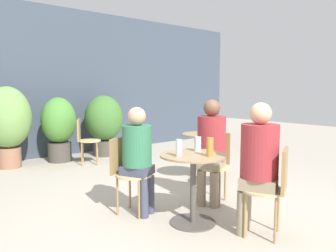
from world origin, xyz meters
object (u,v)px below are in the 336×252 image
at_px(bistro_chair_2, 127,167).
at_px(potted_plant_1, 59,125).
at_px(potted_plant_2, 104,121).
at_px(potted_plant_0, 8,120).
at_px(seated_person_1, 211,143).
at_px(beer_glass_1, 210,147).
at_px(bistro_chair_4, 84,137).
at_px(cafe_table_near, 193,176).
at_px(seated_person_0, 258,158).
at_px(beer_glass_2, 198,144).
at_px(seated_person_2, 138,151).
at_px(bistro_chair_0, 273,183).
at_px(beer_glass_0, 179,148).
at_px(cafe_table_far, 204,149).
at_px(bistro_chair_1, 214,160).

distance_m(bistro_chair_2, potted_plant_1, 3.06).
bearing_deg(potted_plant_2, potted_plant_0, 178.09).
relative_size(seated_person_1, potted_plant_2, 1.00).
xyz_separation_m(bistro_chair_2, beer_glass_1, (0.41, -0.85, 0.30)).
bearing_deg(seated_person_1, beer_glass_1, -74.74).
bearing_deg(seated_person_1, bistro_chair_4, 157.83).
distance_m(cafe_table_near, potted_plant_2, 3.82).
distance_m(bistro_chair_4, seated_person_1, 2.90).
relative_size(bistro_chair_4, seated_person_0, 0.67).
relative_size(seated_person_0, beer_glass_2, 8.00).
bearing_deg(seated_person_2, potted_plant_2, 40.86).
distance_m(bistro_chair_2, bistro_chair_4, 2.57).
bearing_deg(bistro_chair_0, potted_plant_2, -125.36).
bearing_deg(cafe_table_near, potted_plant_1, 89.42).
distance_m(bistro_chair_4, potted_plant_1, 0.62).
bearing_deg(bistro_chair_0, beer_glass_0, -79.87).
bearing_deg(bistro_chair_2, cafe_table_far, -14.69).
relative_size(cafe_table_near, bistro_chair_4, 0.86).
distance_m(bistro_chair_1, seated_person_1, 0.27).
xyz_separation_m(bistro_chair_4, seated_person_2, (-0.58, -2.61, 0.19)).
bearing_deg(bistro_chair_4, beer_glass_1, -155.01).
height_order(bistro_chair_2, potted_plant_0, potted_plant_0).
height_order(cafe_table_near, bistro_chair_4, bistro_chair_4).
xyz_separation_m(bistro_chair_1, seated_person_0, (-0.39, -0.91, 0.22)).
xyz_separation_m(bistro_chair_2, potted_plant_2, (1.32, 3.01, 0.20)).
distance_m(cafe_table_near, bistro_chair_2, 0.77).
xyz_separation_m(seated_person_1, seated_person_2, (-0.84, 0.27, -0.03)).
height_order(bistro_chair_4, potted_plant_1, potted_plant_1).
xyz_separation_m(beer_glass_1, beer_glass_2, (0.09, 0.26, -0.01)).
distance_m(beer_glass_0, beer_glass_2, 0.34).
relative_size(seated_person_1, potted_plant_1, 1.02).
relative_size(bistro_chair_2, potted_plant_2, 0.67).
relative_size(bistro_chair_2, potted_plant_0, 0.59).
bearing_deg(cafe_table_near, beer_glass_2, 32.10).
bearing_deg(potted_plant_0, seated_person_1, -68.24).
height_order(bistro_chair_1, seated_person_1, seated_person_1).
xyz_separation_m(potted_plant_1, potted_plant_2, (0.93, -0.01, 0.02)).
bearing_deg(cafe_table_near, bistro_chair_4, 84.64).
relative_size(cafe_table_far, bistro_chair_1, 0.86).
bearing_deg(bistro_chair_2, cafe_table_near, -90.00).
height_order(beer_glass_0, beer_glass_1, beer_glass_1).
distance_m(seated_person_2, potted_plant_1, 3.17).
height_order(cafe_table_far, bistro_chair_0, bistro_chair_0).
bearing_deg(cafe_table_far, bistro_chair_2, -167.40).
height_order(beer_glass_2, potted_plant_1, potted_plant_1).
height_order(bistro_chair_2, potted_plant_2, potted_plant_2).
height_order(cafe_table_near, seated_person_2, seated_person_2).
bearing_deg(potted_plant_0, bistro_chair_4, -27.34).
bearing_deg(beer_glass_1, cafe_table_near, 109.24).
height_order(seated_person_2, potted_plant_2, potted_plant_2).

